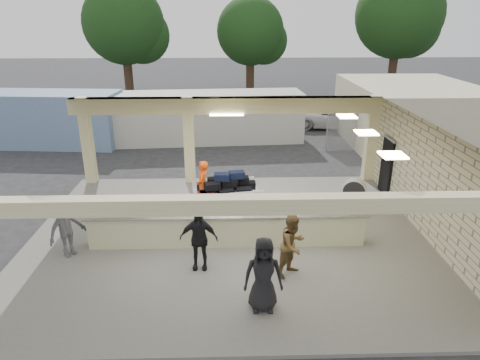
{
  "coord_description": "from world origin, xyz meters",
  "views": [
    {
      "loc": [
        0.05,
        -11.66,
        6.45
      ],
      "look_at": [
        0.42,
        1.0,
        1.55
      ],
      "focal_mm": 32.0,
      "sensor_mm": 36.0,
      "label": 1
    }
  ],
  "objects_px": {
    "baggage_counter": "(227,229)",
    "car_white_a": "(335,117)",
    "drum_fan": "(354,191)",
    "car_dark": "(296,112)",
    "car_white_b": "(428,114)",
    "passenger_b": "(199,239)",
    "passenger_c": "(67,228)",
    "luggage_cart": "(226,189)",
    "passenger_d": "(263,275)",
    "container_blue": "(18,118)",
    "baggage_handler": "(203,186)",
    "passenger_a": "(293,245)",
    "container_white": "(190,117)"
  },
  "relations": [
    {
      "from": "baggage_counter",
      "to": "car_white_a",
      "type": "height_order",
      "value": "car_white_a"
    },
    {
      "from": "drum_fan",
      "to": "car_dark",
      "type": "height_order",
      "value": "car_dark"
    },
    {
      "from": "drum_fan",
      "to": "car_white_b",
      "type": "distance_m",
      "value": 14.48
    },
    {
      "from": "passenger_b",
      "to": "passenger_c",
      "type": "bearing_deg",
      "value": 170.85
    },
    {
      "from": "luggage_cart",
      "to": "passenger_d",
      "type": "height_order",
      "value": "passenger_d"
    },
    {
      "from": "car_white_b",
      "to": "container_blue",
      "type": "relative_size",
      "value": 0.4
    },
    {
      "from": "passenger_c",
      "to": "car_dark",
      "type": "height_order",
      "value": "passenger_c"
    },
    {
      "from": "luggage_cart",
      "to": "car_dark",
      "type": "relative_size",
      "value": 0.61
    },
    {
      "from": "luggage_cart",
      "to": "passenger_b",
      "type": "distance_m",
      "value": 3.84
    },
    {
      "from": "passenger_c",
      "to": "car_white_b",
      "type": "distance_m",
      "value": 22.82
    },
    {
      "from": "baggage_handler",
      "to": "passenger_c",
      "type": "xyz_separation_m",
      "value": [
        -3.6,
        -2.93,
        -0.03
      ]
    },
    {
      "from": "luggage_cart",
      "to": "passenger_c",
      "type": "xyz_separation_m",
      "value": [
        -4.41,
        -3.02,
        0.14
      ]
    },
    {
      "from": "luggage_cart",
      "to": "drum_fan",
      "type": "bearing_deg",
      "value": -8.3
    },
    {
      "from": "baggage_handler",
      "to": "passenger_d",
      "type": "distance_m",
      "value": 5.68
    },
    {
      "from": "passenger_a",
      "to": "container_blue",
      "type": "bearing_deg",
      "value": 91.68
    },
    {
      "from": "car_dark",
      "to": "container_blue",
      "type": "xyz_separation_m",
      "value": [
        -15.33,
        -4.34,
        0.7
      ]
    },
    {
      "from": "car_white_a",
      "to": "passenger_b",
      "type": "bearing_deg",
      "value": 166.6
    },
    {
      "from": "car_white_b",
      "to": "container_blue",
      "type": "xyz_separation_m",
      "value": [
        -23.49,
        -3.55,
        0.71
      ]
    },
    {
      "from": "passenger_a",
      "to": "passenger_b",
      "type": "height_order",
      "value": "passenger_b"
    },
    {
      "from": "drum_fan",
      "to": "passenger_b",
      "type": "xyz_separation_m",
      "value": [
        -5.25,
        -3.96,
        0.34
      ]
    },
    {
      "from": "drum_fan",
      "to": "baggage_handler",
      "type": "distance_m",
      "value": 5.36
    },
    {
      "from": "passenger_b",
      "to": "baggage_counter",
      "type": "bearing_deg",
      "value": 61.25
    },
    {
      "from": "passenger_b",
      "to": "container_blue",
      "type": "height_order",
      "value": "container_blue"
    },
    {
      "from": "drum_fan",
      "to": "car_dark",
      "type": "xyz_separation_m",
      "value": [
        -0.15,
        12.85,
        0.06
      ]
    },
    {
      "from": "luggage_cart",
      "to": "car_dark",
      "type": "distance_m",
      "value": 13.76
    },
    {
      "from": "container_white",
      "to": "passenger_d",
      "type": "bearing_deg",
      "value": -83.1
    },
    {
      "from": "container_white",
      "to": "baggage_handler",
      "type": "bearing_deg",
      "value": -86.73
    },
    {
      "from": "baggage_counter",
      "to": "passenger_d",
      "type": "bearing_deg",
      "value": -74.87
    },
    {
      "from": "car_dark",
      "to": "container_white",
      "type": "distance_m",
      "value": 7.57
    },
    {
      "from": "drum_fan",
      "to": "passenger_a",
      "type": "relative_size",
      "value": 0.57
    },
    {
      "from": "container_blue",
      "to": "container_white",
      "type": "bearing_deg",
      "value": 6.94
    },
    {
      "from": "baggage_handler",
      "to": "car_white_a",
      "type": "relative_size",
      "value": 0.38
    },
    {
      "from": "container_white",
      "to": "passenger_a",
      "type": "bearing_deg",
      "value": -78.4
    },
    {
      "from": "passenger_a",
      "to": "passenger_d",
      "type": "distance_m",
      "value": 1.64
    },
    {
      "from": "passenger_a",
      "to": "passenger_d",
      "type": "relative_size",
      "value": 0.94
    },
    {
      "from": "luggage_cart",
      "to": "container_blue",
      "type": "relative_size",
      "value": 0.23
    },
    {
      "from": "passenger_b",
      "to": "container_white",
      "type": "relative_size",
      "value": 0.14
    },
    {
      "from": "luggage_cart",
      "to": "car_white_b",
      "type": "relative_size",
      "value": 0.58
    },
    {
      "from": "passenger_c",
      "to": "car_white_b",
      "type": "height_order",
      "value": "passenger_c"
    },
    {
      "from": "container_white",
      "to": "car_white_b",
      "type": "bearing_deg",
      "value": 8.52
    },
    {
      "from": "passenger_a",
      "to": "container_white",
      "type": "height_order",
      "value": "container_white"
    },
    {
      "from": "car_white_b",
      "to": "luggage_cart",
      "type": "bearing_deg",
      "value": 125.23
    },
    {
      "from": "passenger_b",
      "to": "passenger_d",
      "type": "relative_size",
      "value": 0.95
    },
    {
      "from": "passenger_b",
      "to": "car_dark",
      "type": "xyz_separation_m",
      "value": [
        5.11,
        16.81,
        -0.28
      ]
    },
    {
      "from": "car_white_a",
      "to": "car_white_b",
      "type": "height_order",
      "value": "car_white_b"
    },
    {
      "from": "drum_fan",
      "to": "container_white",
      "type": "height_order",
      "value": "container_white"
    },
    {
      "from": "baggage_handler",
      "to": "container_blue",
      "type": "distance_m",
      "value": 13.43
    },
    {
      "from": "drum_fan",
      "to": "baggage_handler",
      "type": "bearing_deg",
      "value": -158.82
    },
    {
      "from": "passenger_c",
      "to": "car_dark",
      "type": "relative_size",
      "value": 0.42
    },
    {
      "from": "baggage_counter",
      "to": "container_blue",
      "type": "bearing_deg",
      "value": 134.34
    }
  ]
}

